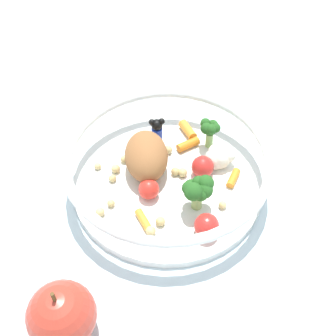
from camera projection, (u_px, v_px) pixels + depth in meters
The scene contains 3 objects.
ground_plane at pixel (175, 180), 0.56m from camera, with size 2.40×2.40×0.00m, color silver.
food_container at pixel (170, 167), 0.53m from camera, with size 0.25×0.25×0.06m.
loose_apple at pixel (62, 315), 0.40m from camera, with size 0.07×0.07×0.08m.
Camera 1 is at (0.07, -0.35, 0.42)m, focal length 45.57 mm.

